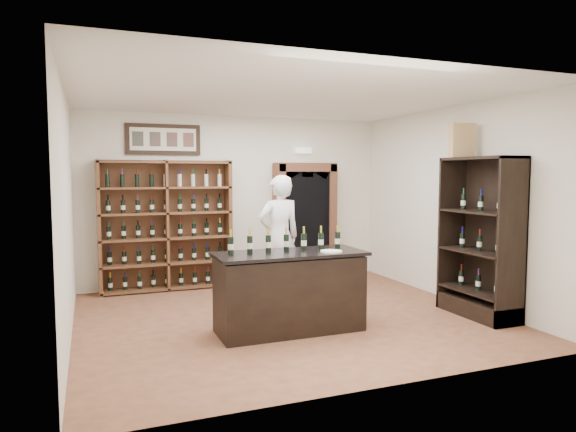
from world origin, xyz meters
The scene contains 21 objects.
floor centered at (0.00, 0.00, 0.00)m, with size 5.50×5.50×0.00m, color brown.
ceiling centered at (0.00, 0.00, 3.00)m, with size 5.50×5.50×0.00m, color white.
wall_back centered at (0.00, 2.50, 1.50)m, with size 5.50×0.04×3.00m, color silver.
wall_left centered at (-2.75, 0.00, 1.50)m, with size 0.04×5.00×3.00m, color silver.
wall_right centered at (2.75, 0.00, 1.50)m, with size 0.04×5.00×3.00m, color silver.
wine_shelf centered at (-1.30, 2.33, 1.10)m, with size 2.20×0.38×2.20m.
framed_picture centered at (-1.30, 2.47, 2.55)m, with size 1.25×0.04×0.52m, color black.
arched_doorway centered at (1.25, 2.33, 1.14)m, with size 1.17×0.35×2.17m.
emergency_light centered at (1.25, 2.42, 2.40)m, with size 0.30×0.10×0.10m, color white.
tasting_counter centered at (-0.20, -0.60, 0.49)m, with size 1.88×0.78×1.00m.
counter_bottle_0 centered at (-0.92, -0.48, 1.11)m, with size 0.07×0.07×0.30m.
counter_bottle_1 centered at (-0.68, -0.48, 1.11)m, with size 0.07×0.07×0.30m.
counter_bottle_2 centered at (-0.44, -0.48, 1.11)m, with size 0.07×0.07×0.30m.
counter_bottle_3 centered at (-0.20, -0.48, 1.11)m, with size 0.07×0.07×0.30m.
counter_bottle_4 centered at (0.04, -0.48, 1.11)m, with size 0.07×0.07×0.30m.
counter_bottle_5 centered at (0.28, -0.48, 1.11)m, with size 0.07×0.07×0.30m.
counter_bottle_6 centered at (0.52, -0.48, 1.11)m, with size 0.07×0.07×0.30m.
side_cabinet centered at (2.52, -0.90, 0.75)m, with size 0.48×1.20×2.20m.
shopkeeper centered at (0.28, 1.09, 0.97)m, with size 0.71×0.47×1.95m, color white.
plate centered at (0.27, -0.81, 1.01)m, with size 0.27×0.27×0.02m, color silver.
wine_crate centered at (2.48, -0.50, 2.44)m, with size 0.34×0.14×0.48m, color tan.
Camera 1 is at (-2.50, -6.47, 1.97)m, focal length 32.00 mm.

